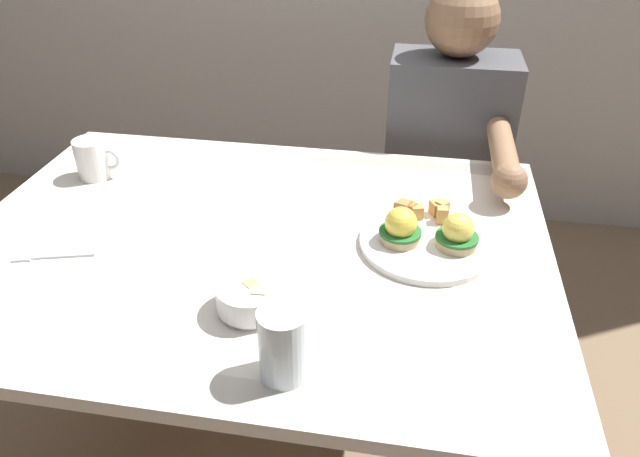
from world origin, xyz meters
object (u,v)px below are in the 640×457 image
object	(u,v)px
fork	(48,256)
dining_table	(255,280)
coffee_mug	(93,157)
eggs_benedict_plate	(427,235)
fruit_bowl	(251,297)
water_glass_near	(284,348)
diner_person	(446,164)

from	to	relation	value
fork	dining_table	bearing A→B (deg)	19.38
dining_table	fork	distance (m)	0.41
coffee_mug	eggs_benedict_plate	bearing A→B (deg)	-11.80
fruit_bowl	fork	bearing A→B (deg)	168.75
water_glass_near	diner_person	world-z (taller)	diner_person
coffee_mug	fork	distance (m)	0.34
coffee_mug	fork	xyz separation A→B (m)	(0.07, -0.33, -0.05)
eggs_benedict_plate	fruit_bowl	bearing A→B (deg)	-138.79
water_glass_near	diner_person	size ratio (longest dim) A/B	0.10
dining_table	coffee_mug	size ratio (longest dim) A/B	10.77
fruit_bowl	water_glass_near	size ratio (longest dim) A/B	1.01
fruit_bowl	diner_person	world-z (taller)	diner_person
dining_table	fruit_bowl	bearing A→B (deg)	-74.62
diner_person	coffee_mug	bearing A→B (deg)	-154.79
dining_table	water_glass_near	bearing A→B (deg)	-67.19
diner_person	fruit_bowl	bearing A→B (deg)	-112.79
dining_table	coffee_mug	distance (m)	0.51
eggs_benedict_plate	fruit_bowl	xyz separation A→B (m)	(-0.29, -0.25, 0.01)
fork	water_glass_near	bearing A→B (deg)	-22.74
fruit_bowl	coffee_mug	bearing A→B (deg)	140.16
coffee_mug	fork	size ratio (longest dim) A/B	0.72
dining_table	diner_person	world-z (taller)	diner_person
fruit_bowl	fork	distance (m)	0.44
coffee_mug	water_glass_near	distance (m)	0.81
coffee_mug	dining_table	bearing A→B (deg)	-24.53
fruit_bowl	dining_table	bearing A→B (deg)	105.38
fruit_bowl	fork	world-z (taller)	fruit_bowl
fruit_bowl	diner_person	size ratio (longest dim) A/B	0.11
coffee_mug	diner_person	size ratio (longest dim) A/B	0.10
fruit_bowl	fork	xyz separation A→B (m)	(-0.43, 0.09, -0.03)
coffee_mug	water_glass_near	xyz separation A→B (m)	(0.59, -0.55, 0.00)
fork	eggs_benedict_plate	bearing A→B (deg)	13.07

